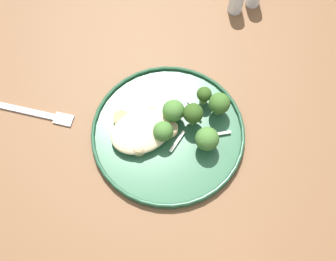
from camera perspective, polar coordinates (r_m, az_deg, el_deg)
name	(u,v)px	position (r m, az deg, el deg)	size (l,w,h in m)	color
ground	(147,217)	(1.54, -2.79, -11.20)	(6.00, 6.00, 0.00)	#2D2B28
wooden_dining_table	(133,143)	(0.92, -4.62, -1.64)	(1.40, 1.00, 0.74)	brown
dinner_plate	(168,133)	(0.82, 0.00, -0.33)	(0.29, 0.29, 0.02)	#235133
noodle_bed	(141,131)	(0.81, -3.53, -0.09)	(0.12, 0.09, 0.03)	beige
seared_scallop_large_seared	(155,125)	(0.82, -1.68, 0.71)	(0.04, 0.04, 0.02)	#E5C689
seared_scallop_half_hidden	(121,119)	(0.83, -6.12, 1.56)	(0.03, 0.03, 0.01)	#E5C689
seared_scallop_tilted_round	(139,137)	(0.81, -3.78, -0.88)	(0.03, 0.03, 0.01)	#E5C689
seared_scallop_on_noodles	(138,148)	(0.80, -3.88, -2.28)	(0.03, 0.03, 0.02)	#DBB77A
seared_scallop_front_small	(136,124)	(0.82, -4.22, 0.82)	(0.02, 0.02, 0.01)	#E5C689
seared_scallop_center_golden	(152,114)	(0.83, -2.16, 2.19)	(0.02, 0.02, 0.01)	beige
seared_scallop_left_edge	(170,129)	(0.81, 0.25, 0.20)	(0.03, 0.03, 0.01)	#E5C689
broccoli_floret_center_pile	(219,104)	(0.82, 6.71, 3.50)	(0.04, 0.04, 0.05)	#89A356
broccoli_floret_rear_charred	(193,114)	(0.80, 3.29, 2.21)	(0.04, 0.04, 0.06)	#89A356
broccoli_floret_right_tilted	(204,95)	(0.83, 4.73, 4.65)	(0.03, 0.03, 0.04)	#7A994C
broccoli_floret_beside_noodles	(207,139)	(0.79, 5.12, -1.12)	(0.04, 0.04, 0.05)	#7A994C
broccoli_floret_split_head	(163,131)	(0.79, -0.64, -0.13)	(0.04, 0.04, 0.05)	#7A994C
broccoli_floret_small_sprig	(173,111)	(0.81, 0.71, 2.58)	(0.04, 0.04, 0.05)	#7A994C
onion_sliver_long_sliver	(219,134)	(0.82, 6.67, -0.45)	(0.05, 0.01, 0.00)	silver
onion_sliver_pale_crescent	(194,110)	(0.84, 3.48, 2.65)	(0.05, 0.01, 0.00)	silver
onion_sliver_short_strip	(177,141)	(0.81, 1.22, -1.43)	(0.05, 0.01, 0.00)	silver
onion_sliver_curled_piece	(172,112)	(0.84, 0.55, 2.42)	(0.05, 0.01, 0.00)	silver
dinner_fork	(31,112)	(0.89, -17.47, 2.30)	(0.16, 0.13, 0.00)	silver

